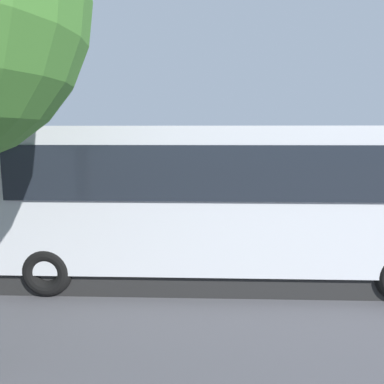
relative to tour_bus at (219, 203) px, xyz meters
name	(u,v)px	position (x,y,z in m)	size (l,w,h in m)	color
ground_plane	(161,224)	(1.81, -4.70, -1.64)	(80.00, 80.00, 0.00)	#424247
tour_bus	(219,203)	(0.00, 0.00, 0.00)	(9.53, 2.58, 3.25)	#B7BABF
spectator_far_left	(268,206)	(-1.57, -3.02, -0.66)	(0.58, 0.35, 1.67)	black
spectator_left	(223,205)	(-0.23, -2.68, -0.55)	(0.58, 0.37, 1.82)	#473823
spectator_centre	(190,204)	(0.76, -3.06, -0.61)	(0.57, 0.32, 1.73)	#473823
parked_motorcycle_silver	(175,228)	(1.13, -2.35, -1.16)	(2.03, 0.72, 0.99)	black
parked_motorcycle_dark	(324,228)	(-3.07, -2.51, -1.16)	(2.02, 0.75, 0.99)	black
stunt_motorcycle	(133,194)	(3.29, -7.34, -1.03)	(1.94, 0.98, 1.23)	black
traffic_cone	(200,201)	(0.50, -7.69, -1.34)	(0.34, 0.34, 0.63)	orange
bay_line_a	(271,223)	(-2.02, -4.95, -1.64)	(0.26, 4.85, 0.01)	white
bay_line_b	(192,223)	(0.74, -4.95, -1.64)	(0.26, 4.88, 0.01)	white
bay_line_c	(115,222)	(3.49, -4.95, -1.64)	(0.25, 4.49, 0.01)	white
bay_line_d	(39,221)	(6.25, -4.95, -1.64)	(0.24, 4.30, 0.01)	white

